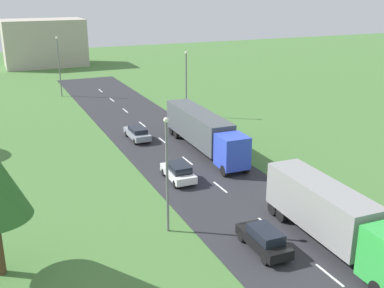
{
  "coord_description": "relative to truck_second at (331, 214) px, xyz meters",
  "views": [
    {
      "loc": [
        -16.63,
        9.24,
        15.75
      ],
      "look_at": [
        -0.75,
        45.0,
        2.69
      ],
      "focal_mm": 44.03,
      "sensor_mm": 36.0,
      "label": 1
    }
  ],
  "objects": [
    {
      "name": "truck_third",
      "position": [
        0.47,
        19.84,
        -0.01
      ],
      "size": [
        2.79,
        14.82,
        3.75
      ],
      "color": "blue",
      "rests_on": "road"
    },
    {
      "name": "car_fourth",
      "position": [
        -4.76,
        13.67,
        -1.37
      ],
      "size": [
        1.94,
        4.26,
        1.52
      ],
      "color": "white",
      "rests_on": "road"
    },
    {
      "name": "lamppost_third",
      "position": [
        4.26,
        32.93,
        2.39
      ],
      "size": [
        0.36,
        0.36,
        8.26
      ],
      "color": "slate",
      "rests_on": "ground"
    },
    {
      "name": "distant_building",
      "position": [
        -6.51,
        82.53,
        2.54
      ],
      "size": [
        16.2,
        9.5,
        9.52
      ],
      "primitive_type": "cube",
      "color": "#B2A899",
      "rests_on": "ground"
    },
    {
      "name": "lamppost_second",
      "position": [
        -8.71,
        5.95,
        2.26
      ],
      "size": [
        0.36,
        0.36,
        8.0
      ],
      "color": "slate",
      "rests_on": "ground"
    },
    {
      "name": "lamppost_fourth",
      "position": [
        -8.44,
        51.3,
        2.71
      ],
      "size": [
        0.36,
        0.36,
        8.89
      ],
      "color": "slate",
      "rests_on": "ground"
    },
    {
      "name": "car_third",
      "position": [
        -4.17,
        1.07,
        -1.36
      ],
      "size": [
        1.8,
        4.33,
        1.55
      ],
      "color": "black",
      "rests_on": "road"
    },
    {
      "name": "car_fifth",
      "position": [
        -4.49,
        25.98,
        -1.41
      ],
      "size": [
        1.79,
        4.51,
        1.39
      ],
      "color": "#8C939E",
      "rests_on": "road"
    },
    {
      "name": "truck_second",
      "position": [
        0.0,
        0.0,
        0.0
      ],
      "size": [
        2.81,
        11.76,
        3.77
      ],
      "color": "green",
      "rests_on": "road"
    }
  ]
}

